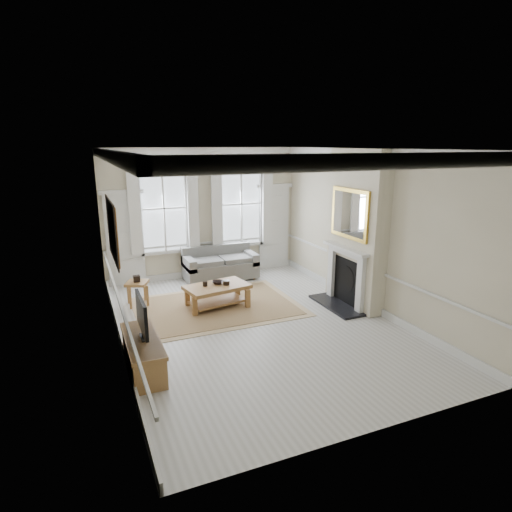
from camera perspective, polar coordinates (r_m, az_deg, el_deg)
name	(u,v)px	position (r m, az deg, el deg)	size (l,w,h in m)	color
floor	(257,324)	(8.63, 0.07, -9.05)	(7.20, 7.20, 0.00)	#B7B5AD
ceiling	(257,148)	(7.90, 0.08, 14.15)	(7.20, 7.20, 0.00)	white
back_wall	(203,213)	(11.44, -7.03, 5.67)	(5.20, 5.20, 0.00)	beige
left_wall	(113,254)	(7.50, -18.54, 0.22)	(7.20, 7.20, 0.00)	beige
right_wall	(369,230)	(9.40, 14.85, 3.32)	(7.20, 7.20, 0.00)	beige
window_left	(164,208)	(11.12, -12.22, 6.24)	(1.26, 0.20, 2.20)	#B2BCC6
window_right	(241,204)	(11.69, -2.00, 6.96)	(1.26, 0.20, 2.20)	#B2BCC6
door_left	(125,241)	(11.12, -17.08, 1.99)	(0.90, 0.08, 2.30)	silver
door_right	(274,228)	(12.21, 2.41, 3.72)	(0.90, 0.08, 2.30)	silver
painting	(112,230)	(7.72, -18.64, 3.28)	(0.05, 1.66, 1.06)	#A96A1C
chimney_breast	(357,229)	(9.45, 13.27, 3.48)	(0.35, 1.70, 3.38)	beige
hearth	(336,305)	(9.67, 10.64, -6.46)	(0.55, 1.50, 0.05)	black
fireplace	(345,274)	(9.55, 11.84, -2.31)	(0.21, 1.45, 1.33)	silver
mirror	(349,214)	(9.27, 12.32, 5.52)	(0.06, 1.26, 1.06)	gold
sofa	(220,266)	(11.34, -4.87, -1.28)	(1.88, 0.91, 0.87)	slate
side_table	(137,286)	(9.81, -15.56, -3.92)	(0.59, 0.59, 0.54)	brown
rug	(217,306)	(9.51, -5.16, -6.71)	(3.50, 2.60, 0.02)	#98744E
coffee_table	(217,289)	(9.37, -5.22, -4.38)	(1.46, 1.00, 0.50)	brown
ceramic_pot_a	(205,284)	(9.30, -6.80, -3.69)	(0.10, 0.10, 0.10)	black
ceramic_pot_b	(226,283)	(9.34, -3.97, -3.56)	(0.14, 0.14, 0.10)	black
bowl	(218,282)	(9.44, -5.13, -3.52)	(0.25, 0.25, 0.06)	black
tv_stand	(143,354)	(7.15, -14.81, -12.52)	(0.48, 1.49, 0.53)	brown
tv	(142,315)	(6.88, -14.98, -7.59)	(0.08, 0.90, 0.68)	black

